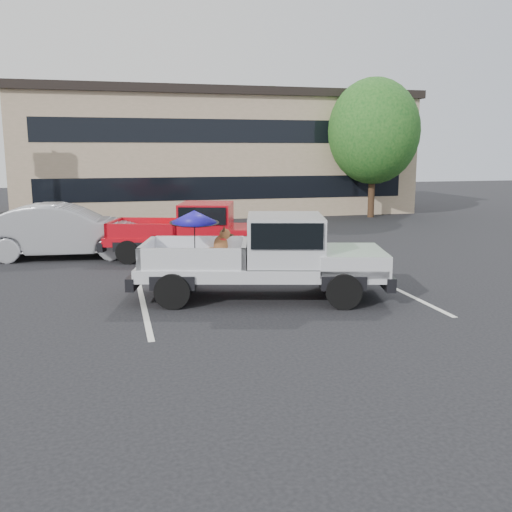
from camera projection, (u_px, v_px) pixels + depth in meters
The scene contains 9 objects.
ground at pixel (305, 321), 11.15m from camera, with size 90.00×90.00×0.00m, color black.
stripe_left at pixel (143, 305), 12.33m from camera, with size 0.12×5.00×0.01m, color silver.
stripe_right at pixel (395, 289), 13.78m from camera, with size 0.12×5.00×0.01m, color silver.
motel_building at pixel (215, 152), 31.05m from camera, with size 20.40×8.40×6.30m.
tree_right at pixel (374, 131), 27.80m from camera, with size 4.46×4.46×6.78m.
tree_back at pixel (270, 132), 34.66m from camera, with size 4.68×4.68×7.11m.
silver_pickup at pixel (274, 252), 12.77m from camera, with size 6.00×3.32×2.06m.
red_pickup at pixel (201, 229), 17.37m from camera, with size 5.54×3.28×1.73m.
silver_sedan at pixel (65, 231), 17.68m from camera, with size 1.77×5.07×1.67m, color #9FA0A6.
Camera 1 is at (-3.57, -10.16, 3.29)m, focal length 40.00 mm.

